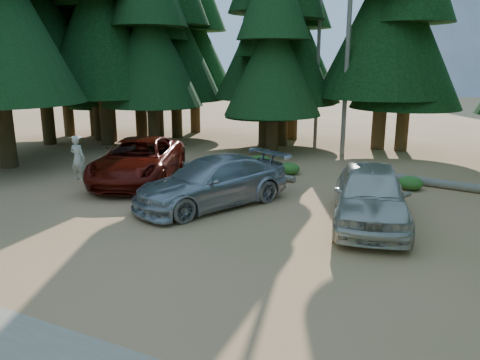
{
  "coord_description": "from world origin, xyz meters",
  "views": [
    {
      "loc": [
        6.82,
        -10.33,
        4.87
      ],
      "look_at": [
        0.53,
        2.48,
        1.25
      ],
      "focal_mm": 35.0,
      "sensor_mm": 36.0,
      "label": 1
    }
  ],
  "objects": [
    {
      "name": "snag_front",
      "position": [
        0.8,
        14.5,
        6.0
      ],
      "size": [
        0.24,
        0.24,
        12.0
      ],
      "primitive_type": "cylinder",
      "color": "#6C6256",
      "rests_on": "ground"
    },
    {
      "name": "shrub_center_left",
      "position": [
        -1.81,
        9.33,
        0.31
      ],
      "size": [
        1.11,
        1.11,
        0.61
      ],
      "primitive_type": "ellipsoid",
      "color": "#296A1F",
      "rests_on": "ground"
    },
    {
      "name": "shrub_center_right",
      "position": [
        -0.14,
        8.83,
        0.26
      ],
      "size": [
        0.93,
        0.93,
        0.51
      ],
      "primitive_type": "ellipsoid",
      "color": "#296A1F",
      "rests_on": "ground"
    },
    {
      "name": "shrub_far_left",
      "position": [
        -5.65,
        6.48,
        0.3
      ],
      "size": [
        1.09,
        1.09,
        0.6
      ],
      "primitive_type": "ellipsoid",
      "color": "#296A1F",
      "rests_on": "ground"
    },
    {
      "name": "ground",
      "position": [
        0.0,
        0.0,
        0.0
      ],
      "size": [
        160.0,
        160.0,
        0.0
      ],
      "primitive_type": "plane",
      "color": "olive",
      "rests_on": "ground"
    },
    {
      "name": "log_mid",
      "position": [
        -1.09,
        7.75,
        0.14
      ],
      "size": [
        3.39,
        0.81,
        0.28
      ],
      "primitive_type": "cylinder",
      "rotation": [
        0.0,
        1.57,
        -0.16
      ],
      "color": "#6C6256",
      "rests_on": "ground"
    },
    {
      "name": "silver_minivan_center",
      "position": [
        -0.94,
        3.28,
        0.83
      ],
      "size": [
        4.55,
        6.2,
        1.67
      ],
      "primitive_type": "imported",
      "rotation": [
        0.0,
        0.0,
        -0.44
      ],
      "color": "#9C9EA4",
      "rests_on": "ground"
    },
    {
      "name": "shrub_left",
      "position": [
        -3.79,
        8.92,
        0.27
      ],
      "size": [
        0.97,
        0.97,
        0.53
      ],
      "primitive_type": "ellipsoid",
      "color": "#296A1F",
      "rests_on": "ground"
    },
    {
      "name": "shrub_edge_west",
      "position": [
        -9.14,
        8.01,
        0.25
      ],
      "size": [
        0.91,
        0.91,
        0.5
      ],
      "primitive_type": "ellipsoid",
      "color": "#296A1F",
      "rests_on": "ground"
    },
    {
      "name": "mountain_peak",
      "position": [
        -2.59,
        88.23,
        12.71
      ],
      "size": [
        48.0,
        50.0,
        28.0
      ],
      "color": "gray",
      "rests_on": "ground"
    },
    {
      "name": "frisbee_player",
      "position": [
        -6.0,
        2.19,
        1.43
      ],
      "size": [
        0.63,
        0.44,
        1.68
      ],
      "rotation": [
        0.0,
        0.0,
        3.19
      ],
      "color": "beige",
      "rests_on": "ground"
    },
    {
      "name": "forest_belt_north",
      "position": [
        0.0,
        15.0,
        0.0
      ],
      "size": [
        36.0,
        7.0,
        22.0
      ],
      "primitive_type": null,
      "color": "black",
      "rests_on": "ground"
    },
    {
      "name": "red_pickup",
      "position": [
        -5.4,
        4.94,
        0.89
      ],
      "size": [
        5.15,
        7.01,
        1.77
      ],
      "primitive_type": "imported",
      "rotation": [
        0.0,
        0.0,
        0.39
      ],
      "color": "#590F07",
      "rests_on": "ground"
    },
    {
      "name": "snag_back",
      "position": [
        -1.2,
        16.0,
        5.0
      ],
      "size": [
        0.2,
        0.2,
        10.0
      ],
      "primitive_type": "cylinder",
      "color": "#6C6256",
      "rests_on": "ground"
    },
    {
      "name": "log_left",
      "position": [
        -3.41,
        8.74,
        0.15
      ],
      "size": [
        3.85,
        2.55,
        0.31
      ],
      "primitive_type": "cylinder",
      "rotation": [
        0.0,
        1.57,
        0.56
      ],
      "color": "#6C6256",
      "rests_on": "ground"
    },
    {
      "name": "silver_minivan_right",
      "position": [
        4.35,
        3.75,
        0.92
      ],
      "size": [
        3.37,
        5.77,
        1.85
      ],
      "primitive_type": "imported",
      "rotation": [
        0.0,
        0.0,
        0.23
      ],
      "color": "beige",
      "rests_on": "ground"
    },
    {
      "name": "shrub_right",
      "position": [
        5.01,
        8.5,
        0.26
      ],
      "size": [
        0.95,
        0.95,
        0.52
      ],
      "primitive_type": "ellipsoid",
      "color": "#296A1F",
      "rests_on": "ground"
    },
    {
      "name": "log_right",
      "position": [
        6.64,
        9.2,
        0.17
      ],
      "size": [
        5.36,
        1.07,
        0.34
      ],
      "primitive_type": "cylinder",
      "rotation": [
        0.0,
        1.57,
        -0.14
      ],
      "color": "#6C6256",
      "rests_on": "ground"
    }
  ]
}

